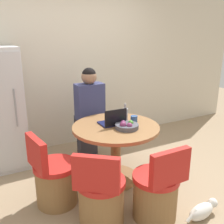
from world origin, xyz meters
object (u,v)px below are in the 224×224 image
Objects in this scene: cat at (202,211)px; person_seated at (89,109)px; chair_left_side at (55,180)px; laptop at (113,121)px; dining_table at (116,143)px; fruit_bowl at (127,126)px; chair_near_left_corner at (101,199)px; bottle at (125,114)px; chair_near_camera at (156,193)px.

person_seated is at bearing 98.09° from cat.
chair_left_side is 0.98m from laptop.
dining_table is 0.31m from fruit_bowl.
dining_table is 0.28m from laptop.
dining_table is 0.78× the size of person_seated.
dining_table is at bearing -90.00° from chair_left_side.
chair_near_left_corner is 0.92m from fruit_bowl.
chair_left_side is 1.19m from bottle.
cat is (0.24, -1.19, -0.75)m from bottle.
cat is (0.45, -1.13, -0.70)m from laptop.
dining_table reaches higher than cat.
chair_near_left_corner is 1.80× the size of cat.
bottle is at bearing 94.87° from cat.
laptop is at bearing 103.03° from dining_table.
laptop reaches higher than cat.
laptop is 1.40m from cat.
chair_near_left_corner is 0.62m from chair_left_side.
dining_table is 0.87m from chair_near_camera.
chair_left_side is 1.03m from fruit_bowl.
person_seated is (0.80, 0.88, 0.48)m from chair_left_side.
bottle is at bearing -85.37° from chair_left_side.
chair_near_camera is (0.01, -0.84, -0.23)m from dining_table.
cat is at bearing -67.92° from dining_table.
chair_near_camera is 1.12m from bottle.
chair_left_side is 1.28m from person_seated.
dining_table is 1.24m from cat.
fruit_bowl reaches higher than chair_near_left_corner.
chair_left_side is 1.60m from cat.
person_seated is at bearing -89.04° from chair_near_camera.
chair_left_side is at bearing 178.27° from fruit_bowl.
chair_left_side is 3.68× the size of bottle.
bottle is (0.21, 0.06, 0.04)m from laptop.
bottle is at bearing -94.57° from chair_near_left_corner.
chair_near_left_corner is at bearing -128.58° from dining_table.
cat is (0.43, -0.23, -0.20)m from chair_near_camera.
fruit_bowl reaches higher than dining_table.
fruit_bowl reaches higher than cat.
chair_near_left_corner is 2.96× the size of fruit_bowl.
laptop reaches higher than chair_left_side.
chair_near_camera is at bearing -138.74° from chair_left_side.
bottle is 0.49× the size of cat.
fruit_bowl is (0.59, 0.51, 0.49)m from chair_near_left_corner.
chair_left_side is (-0.83, -0.12, -0.23)m from dining_table.
person_seated is at bearing 92.76° from dining_table.
dining_table is at bearing 105.73° from cat.
laptop reaches higher than dining_table.
bottle reaches higher than chair_near_left_corner.
chair_left_side is 1.80× the size of cat.
bottle is (0.20, 0.12, 0.32)m from dining_table.
chair_near_camera is at bearing -89.26° from dining_table.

